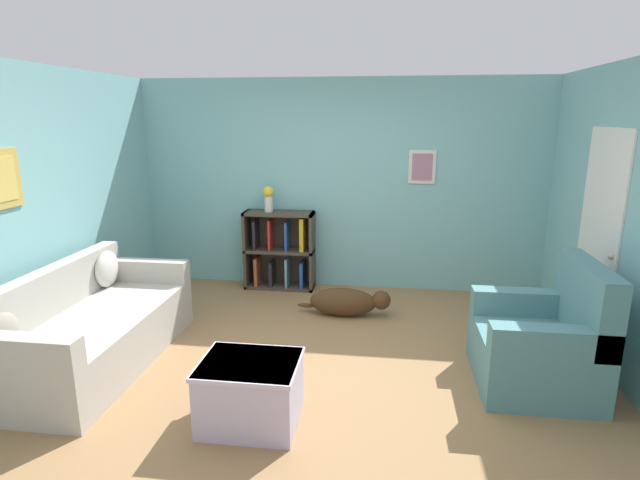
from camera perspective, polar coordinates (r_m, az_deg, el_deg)
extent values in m
plane|color=#997047|center=(4.53, -0.70, -14.24)|extent=(14.00, 14.00, 0.00)
cube|color=#7AB7BC|center=(6.28, 2.26, 6.25)|extent=(5.60, 0.10, 2.60)
cube|color=silver|center=(6.18, 11.59, 8.18)|extent=(0.32, 0.02, 0.40)
cube|color=#A37089|center=(6.17, 11.60, 8.17)|extent=(0.24, 0.01, 0.32)
cube|color=#7AB7BC|center=(5.11, -30.35, 2.57)|extent=(0.10, 5.00, 2.60)
cube|color=white|center=(5.15, 29.13, -0.36)|extent=(0.02, 0.84, 2.05)
sphere|color=tan|center=(4.83, 30.31, -1.65)|extent=(0.05, 0.05, 0.05)
cube|color=#ADA89E|center=(4.90, -24.12, -10.26)|extent=(0.95, 2.03, 0.46)
cube|color=#ADA89E|center=(4.97, -28.48, -5.15)|extent=(0.16, 2.03, 0.40)
cube|color=#ADA89E|center=(4.09, -31.48, -10.77)|extent=(0.95, 0.16, 0.23)
cube|color=#ADA89E|center=(5.55, -19.49, -3.29)|extent=(0.95, 0.16, 0.23)
ellipsoid|color=gray|center=(4.40, -32.50, -8.80)|extent=(0.14, 0.28, 0.28)
ellipsoid|color=beige|center=(5.47, -23.16, -3.07)|extent=(0.14, 0.37, 0.37)
cube|color=#42382D|center=(6.43, -8.31, -1.04)|extent=(0.04, 0.32, 0.99)
cube|color=#42382D|center=(6.26, -0.89, -1.32)|extent=(0.04, 0.32, 0.99)
cube|color=#42382D|center=(6.47, -4.37, -0.83)|extent=(0.87, 0.02, 0.99)
cube|color=#42382D|center=(6.47, -4.57, -5.25)|extent=(0.87, 0.32, 0.04)
cube|color=#42382D|center=(6.33, -4.65, -1.18)|extent=(0.87, 0.32, 0.04)
cube|color=#42382D|center=(6.22, -4.74, 3.05)|extent=(0.87, 0.32, 0.04)
cube|color=brown|center=(6.47, -7.15, -3.56)|extent=(0.04, 0.24, 0.38)
cube|color=black|center=(6.34, -7.33, 0.65)|extent=(0.03, 0.24, 0.37)
cube|color=black|center=(6.43, -5.48, -3.83)|extent=(0.04, 0.24, 0.33)
cube|color=#B22823|center=(6.29, -5.64, 0.66)|extent=(0.03, 0.24, 0.38)
cube|color=#60939E|center=(6.38, -3.73, -3.69)|extent=(0.03, 0.24, 0.39)
cube|color=#234C9E|center=(6.25, -3.76, 0.51)|extent=(0.03, 0.24, 0.36)
cube|color=#234C9E|center=(6.35, -2.01, -3.96)|extent=(0.04, 0.24, 0.34)
cube|color=gold|center=(6.21, -1.98, 0.70)|extent=(0.05, 0.24, 0.41)
cube|color=slate|center=(4.52, 23.11, -12.32)|extent=(0.88, 0.98, 0.45)
cube|color=slate|center=(4.44, 28.15, -6.10)|extent=(0.18, 0.98, 0.59)
cube|color=slate|center=(4.04, 25.04, -10.52)|extent=(0.88, 0.18, 0.22)
cube|color=slate|center=(4.75, 22.26, -6.60)|extent=(0.88, 0.18, 0.22)
cube|color=#BCB2D1|center=(3.73, -7.95, -16.88)|extent=(0.67, 0.54, 0.48)
cube|color=silver|center=(3.62, -8.07, -13.84)|extent=(0.70, 0.57, 0.03)
ellipsoid|color=#472D19|center=(5.53, 2.64, -7.07)|extent=(0.73, 0.28, 0.31)
sphere|color=#472D19|center=(5.50, 7.02, -6.84)|extent=(0.21, 0.21, 0.21)
ellipsoid|color=#472D19|center=(5.65, -1.57, -7.48)|extent=(0.20, 0.05, 0.05)
cylinder|color=silver|center=(6.23, -5.90, 4.11)|extent=(0.10, 0.10, 0.19)
sphere|color=yellow|center=(6.21, -5.93, 5.51)|extent=(0.13, 0.13, 0.13)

